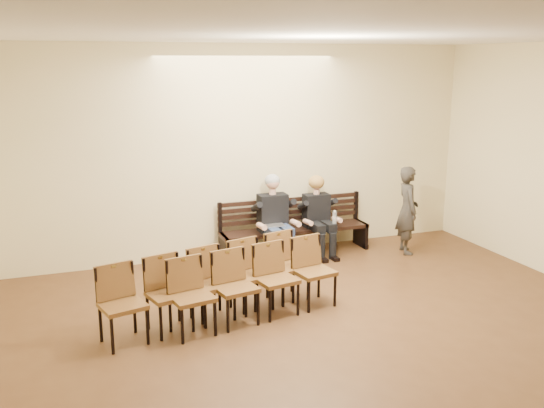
{
  "coord_description": "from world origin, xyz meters",
  "views": [
    {
      "loc": [
        -3.04,
        -4.52,
        3.24
      ],
      "look_at": [
        0.1,
        4.05,
        1.06
      ],
      "focal_mm": 40.0,
      "sensor_mm": 36.0,
      "label": 1
    }
  ],
  "objects": [
    {
      "name": "ground",
      "position": [
        0.0,
        0.0,
        0.0
      ],
      "size": [
        10.0,
        10.0,
        0.0
      ],
      "primitive_type": "plane",
      "color": "brown",
      "rests_on": "ground"
    },
    {
      "name": "room_walls",
      "position": [
        0.0,
        0.79,
        2.54
      ],
      "size": [
        8.02,
        10.01,
        3.51
      ],
      "color": "beige",
      "rests_on": "ground"
    },
    {
      "name": "bench",
      "position": [
        0.74,
        4.65,
        0.23
      ],
      "size": [
        2.6,
        0.9,
        0.45
      ],
      "primitive_type": "cube",
      "color": "black",
      "rests_on": "ground"
    },
    {
      "name": "seated_man",
      "position": [
        0.32,
        4.53,
        0.71
      ],
      "size": [
        0.59,
        0.82,
        1.42
      ],
      "primitive_type": null,
      "color": "black",
      "rests_on": "ground"
    },
    {
      "name": "seated_woman",
      "position": [
        1.12,
        4.53,
        0.62
      ],
      "size": [
        0.54,
        0.74,
        1.25
      ],
      "primitive_type": null,
      "color": "black",
      "rests_on": "ground"
    },
    {
      "name": "laptop",
      "position": [
        0.28,
        4.41,
        0.57
      ],
      "size": [
        0.33,
        0.26,
        0.23
      ],
      "primitive_type": "cube",
      "rotation": [
        0.0,
        0.0,
        0.03
      ],
      "color": "silver",
      "rests_on": "bench"
    },
    {
      "name": "water_bottle",
      "position": [
        1.27,
        4.23,
        0.57
      ],
      "size": [
        0.08,
        0.08,
        0.23
      ],
      "primitive_type": "cylinder",
      "rotation": [
        0.0,
        0.0,
        0.12
      ],
      "color": "silver",
      "rests_on": "bench"
    },
    {
      "name": "bag",
      "position": [
        -0.25,
        4.65,
        0.13
      ],
      "size": [
        0.4,
        0.31,
        0.26
      ],
      "primitive_type": "cube",
      "rotation": [
        0.0,
        0.0,
        -0.19
      ],
      "color": "black",
      "rests_on": "ground"
    },
    {
      "name": "passerby",
      "position": [
        2.55,
        4.05,
        0.86
      ],
      "size": [
        0.55,
        0.71,
        1.73
      ],
      "primitive_type": "imported",
      "rotation": [
        0.0,
        0.0,
        1.33
      ],
      "color": "#332F29",
      "rests_on": "ground"
    },
    {
      "name": "chair_row_front",
      "position": [
        -1.27,
        2.51,
        0.46
      ],
      "size": [
        2.89,
        1.21,
        0.93
      ],
      "primitive_type": "cube",
      "rotation": [
        0.0,
        0.0,
        0.25
      ],
      "color": "brown",
      "rests_on": "ground"
    },
    {
      "name": "chair_row_back",
      "position": [
        -0.74,
        2.34,
        0.46
      ],
      "size": [
        2.31,
        0.91,
        0.93
      ],
      "primitive_type": "cube",
      "rotation": [
        0.0,
        0.0,
        0.18
      ],
      "color": "brown",
      "rests_on": "ground"
    }
  ]
}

